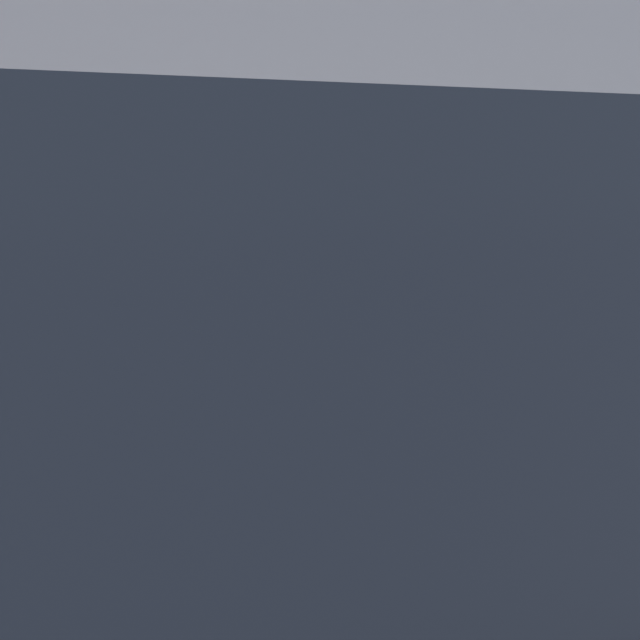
# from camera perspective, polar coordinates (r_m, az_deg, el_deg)

# --- Properties ---
(sidewalk) EXTENTS (24.00, 2.80, 0.13)m
(sidewalk) POSITION_cam_1_polar(r_m,az_deg,el_deg) (4.75, -0.94, -10.54)
(sidewalk) COLOR #ADAAA3
(sidewalk) RESTS_ON ground_plane
(parking_meter) EXTENTS (0.17, 0.12, 1.50)m
(parking_meter) POSITION_cam_1_polar(r_m,az_deg,el_deg) (3.21, 0.00, -0.57)
(parking_meter) COLOR gray
(parking_meter) RESTS_ON sidewalk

